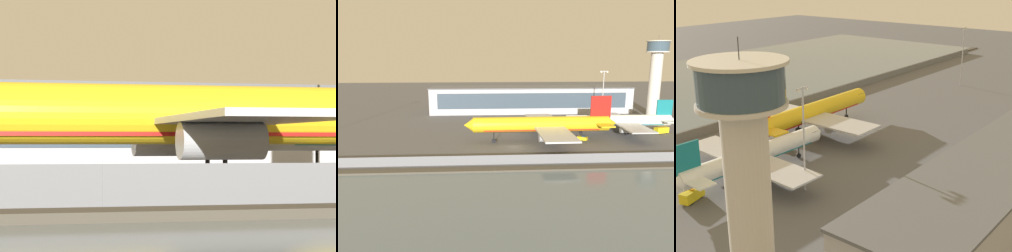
% 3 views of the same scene
% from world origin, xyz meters
% --- Properties ---
extents(ground_plane, '(500.00, 500.00, 0.00)m').
position_xyz_m(ground_plane, '(0.00, 0.00, 0.00)').
color(ground_plane, '#565659').
extents(shoreline_seawall, '(320.00, 3.00, 0.50)m').
position_xyz_m(shoreline_seawall, '(0.00, -20.50, 0.25)').
color(shoreline_seawall, '#474238').
rests_on(shoreline_seawall, ground).
extents(perimeter_fence, '(280.00, 0.10, 2.51)m').
position_xyz_m(perimeter_fence, '(0.00, -16.00, 1.26)').
color(perimeter_fence, slate).
rests_on(perimeter_fence, ground).
extents(cargo_jet_yellow, '(49.69, 42.16, 15.03)m').
position_xyz_m(cargo_jet_yellow, '(9.98, 5.64, 5.74)').
color(cargo_jet_yellow, yellow).
rests_on(cargo_jet_yellow, ground).
extents(passenger_jet_white_teal, '(42.20, 36.07, 12.32)m').
position_xyz_m(passenger_jet_white_teal, '(39.25, 15.47, 4.70)').
color(passenger_jet_white_teal, white).
rests_on(passenger_jet_white_teal, ground).
extents(baggage_tug, '(3.54, 3.16, 1.80)m').
position_xyz_m(baggage_tug, '(23.36, 6.73, 0.81)').
color(baggage_tug, yellow).
rests_on(baggage_tug, ground).
extents(ops_van, '(5.59, 3.52, 2.48)m').
position_xyz_m(ops_van, '(54.50, 14.79, 1.28)').
color(ops_van, yellow).
rests_on(ops_van, ground).
extents(control_tower, '(10.57, 10.57, 36.48)m').
position_xyz_m(control_tower, '(69.33, 50.52, 20.83)').
color(control_tower, beige).
rests_on(control_tower, ground).
extents(terminal_building, '(97.86, 16.79, 12.57)m').
position_xyz_m(terminal_building, '(13.68, 63.83, 6.30)').
color(terminal_building, '#B2B2B7').
rests_on(terminal_building, ground).
extents(apron_light_mast_apron_east, '(3.20, 0.40, 21.84)m').
position_xyz_m(apron_light_mast_apron_east, '(37.46, 29.06, 12.21)').
color(apron_light_mast_apron_east, '#A8A8AD').
rests_on(apron_light_mast_apron_east, ground).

